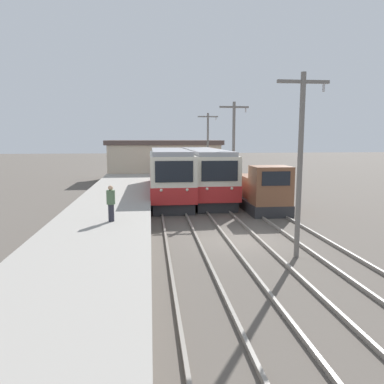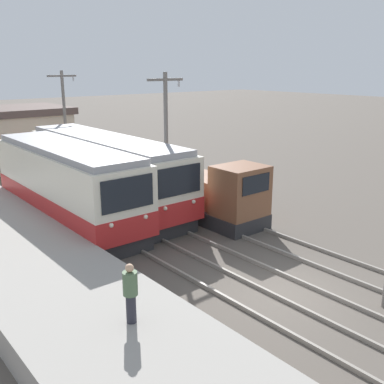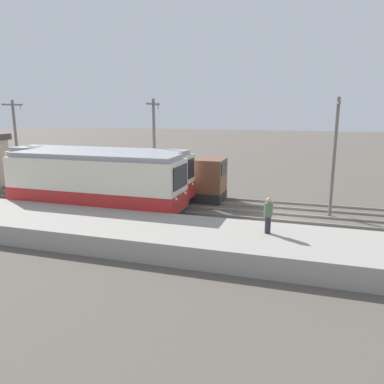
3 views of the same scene
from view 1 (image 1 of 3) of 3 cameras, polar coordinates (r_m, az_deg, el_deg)
name	(u,v)px [view 1 (image 1 of 3)]	position (r m, az deg, el deg)	size (l,w,h in m)	color
ground_plane	(238,240)	(17.52, 7.07, -7.29)	(200.00, 200.00, 0.00)	#564F47
platform_left	(100,234)	(17.09, -13.87, -6.19)	(4.50, 54.00, 0.97)	gray
track_left	(182,240)	(17.10, -1.50, -7.38)	(1.54, 60.00, 0.14)	gray
track_center	(243,239)	(17.55, 7.71, -7.04)	(1.54, 60.00, 0.14)	gray
track_right	(305,237)	(18.50, 16.83, -6.53)	(1.54, 60.00, 0.14)	gray
commuter_train_left	(169,178)	(27.53, -3.45, 2.19)	(2.84, 10.98, 3.84)	#28282B
commuter_train_center	(204,175)	(29.29, 1.88, 2.54)	(2.84, 13.13, 3.81)	#28282B
shunting_locomotive	(262,192)	(24.70, 10.61, 0.03)	(2.40, 5.99, 3.00)	#28282B
catenary_mast_near	(300,159)	(14.88, 16.18, 4.80)	(2.00, 0.20, 7.09)	slate
catenary_mast_mid	(234,150)	(25.94, 6.35, 6.40)	(2.00, 0.20, 7.09)	slate
catenary_mast_far	(208,146)	(37.30, 2.43, 6.99)	(2.00, 0.20, 7.09)	slate
person_on_platform	(111,202)	(17.03, -12.26, -1.49)	(0.38, 0.38, 1.63)	#282833
station_building	(164,160)	(42.51, -4.30, 4.92)	(12.60, 6.30, 4.41)	beige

